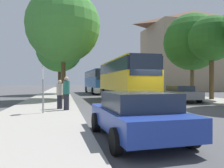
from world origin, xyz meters
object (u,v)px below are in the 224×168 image
object	(u,v)px
bus_front	(124,80)
parked_car_left_curb	(137,114)
parked_car_right_near	(181,93)
tree_left_far	(59,49)
tree_right_mid	(192,42)
pedestrian_waiting_far	(66,93)
bus_middle	(98,81)
pedestrian_waiting_near	(60,94)
bus_stop_sign	(43,84)
tree_right_far	(212,39)
tree_left_near	(63,26)

from	to	relation	value
bus_front	parked_car_left_curb	distance (m)	13.03
parked_car_right_near	tree_left_far	bearing A→B (deg)	-51.71
parked_car_left_curb	tree_right_mid	xyz separation A→B (m)	(11.52, 15.18, 5.32)
bus_front	parked_car_left_curb	xyz separation A→B (m)	(-3.16, -12.59, -1.18)
tree_left_far	pedestrian_waiting_far	bearing A→B (deg)	-87.80
parked_car_left_curb	tree_left_far	world-z (taller)	tree_left_far
bus_middle	parked_car_left_curb	size ratio (longest dim) A/B	2.76
parked_car_right_near	pedestrian_waiting_near	bearing A→B (deg)	23.81
bus_stop_sign	tree_left_far	xyz separation A→B (m)	(0.42, 19.36, 4.61)
parked_car_left_curb	tree_right_far	world-z (taller)	tree_right_far
pedestrian_waiting_far	tree_right_mid	world-z (taller)	tree_right_mid
bus_stop_sign	tree_left_near	xyz separation A→B (m)	(0.96, 9.17, 5.20)
tree_left_near	tree_left_far	xyz separation A→B (m)	(-0.54, 10.19, -0.60)
bus_middle	pedestrian_waiting_far	world-z (taller)	bus_middle
bus_middle	tree_right_mid	size ratio (longest dim) A/B	1.24
bus_front	tree_right_far	world-z (taller)	tree_right_far
bus_front	parked_car_left_curb	size ratio (longest dim) A/B	2.60
tree_right_far	parked_car_left_curb	bearing A→B (deg)	-134.22
bus_stop_sign	tree_right_far	world-z (taller)	tree_right_far
bus_front	parked_car_right_near	world-z (taller)	bus_front
parked_car_left_curb	tree_right_far	distance (m)	16.48
pedestrian_waiting_far	tree_left_near	world-z (taller)	tree_left_near
pedestrian_waiting_far	tree_right_mid	size ratio (longest dim) A/B	0.20
tree_left_far	tree_left_near	bearing A→B (deg)	-86.98
parked_car_right_near	tree_right_far	world-z (taller)	tree_right_far
bus_middle	tree_right_far	distance (m)	17.99
parked_car_right_near	tree_left_near	distance (m)	12.00
parked_car_left_curb	tree_left_far	size ratio (longest dim) A/B	0.44
parked_car_left_curb	bus_stop_sign	xyz separation A→B (m)	(-3.06, 5.16, 0.87)
parked_car_right_near	bus_stop_sign	bearing A→B (deg)	29.31
bus_stop_sign	parked_car_left_curb	bearing A→B (deg)	-59.31
bus_front	pedestrian_waiting_near	bearing A→B (deg)	-133.35
bus_front	bus_middle	world-z (taller)	bus_front
bus_front	tree_left_near	size ratio (longest dim) A/B	1.05
tree_right_mid	bus_stop_sign	bearing A→B (deg)	-145.51
tree_left_near	tree_right_mid	world-z (taller)	tree_left_near
parked_car_left_curb	tree_left_near	distance (m)	15.70
pedestrian_waiting_far	tree_left_far	world-z (taller)	tree_left_far
bus_middle	parked_car_right_near	distance (m)	16.82
bus_middle	pedestrian_waiting_near	xyz separation A→B (m)	(-5.28, -20.23, -0.88)
pedestrian_waiting_near	tree_right_far	bearing A→B (deg)	-11.21
bus_middle	tree_left_far	world-z (taller)	tree_left_far
tree_left_near	bus_stop_sign	bearing A→B (deg)	-95.97
tree_left_far	bus_front	bearing A→B (deg)	-64.09
bus_middle	tree_left_far	size ratio (longest dim) A/B	1.22
bus_front	tree_right_far	xyz separation A→B (m)	(7.82, -1.30, 3.70)
pedestrian_waiting_near	tree_left_far	bearing A→B (deg)	60.99
bus_middle	tree_left_far	bearing A→B (deg)	-158.47
pedestrian_waiting_far	parked_car_right_near	bearing A→B (deg)	101.98
bus_front	tree_left_near	xyz separation A→B (m)	(-5.26, 1.74, 4.89)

